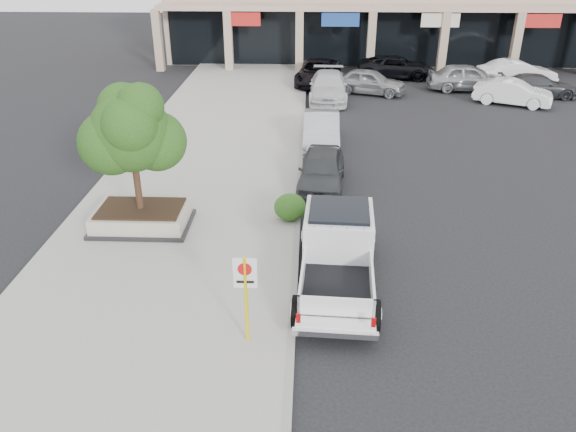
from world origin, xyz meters
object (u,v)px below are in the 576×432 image
object	(u,v)px
curb_car_a	(322,170)
lot_car_d	(396,67)
pickup_truck	(338,256)
curb_car_c	(328,87)
lot_car_c	(538,86)
lot_car_a	(369,81)
lot_car_b	(513,93)
lot_car_e	(467,77)
planter_tree	(136,131)
curb_car_d	(318,73)
curb_car_b	(321,130)
no_parking_sign	(246,289)
lot_car_f	(517,73)
planter	(142,217)

from	to	relation	value
curb_car_a	lot_car_d	xyz separation A→B (m)	(5.37, 18.91, -0.01)
pickup_truck	lot_car_d	bearing A→B (deg)	82.02
curb_car_c	lot_car_c	size ratio (longest dim) A/B	1.17
lot_car_a	lot_car_b	world-z (taller)	lot_car_a
lot_car_e	pickup_truck	bearing A→B (deg)	159.60
planter_tree	pickup_truck	xyz separation A→B (m)	(6.24, -3.16, -2.48)
curb_car_d	lot_car_a	distance (m)	3.84
pickup_truck	curb_car_b	world-z (taller)	pickup_truck
no_parking_sign	curb_car_d	bearing A→B (deg)	85.83
curb_car_b	lot_car_f	world-z (taller)	lot_car_f
curb_car_a	curb_car_c	bearing A→B (deg)	91.86
planter_tree	curb_car_d	bearing A→B (deg)	73.79
pickup_truck	curb_car_c	distance (m)	19.75
planter_tree	curb_car_d	distance (m)	21.32
planter_tree	lot_car_b	world-z (taller)	planter_tree
planter	lot_car_a	bearing A→B (deg)	63.33
lot_car_a	lot_car_d	distance (m)	4.97
planter	curb_car_b	distance (m)	10.46
pickup_truck	lot_car_d	xyz separation A→B (m)	(5.03, 25.68, -0.21)
lot_car_d	pickup_truck	bearing A→B (deg)	177.45
curb_car_c	curb_car_d	world-z (taller)	curb_car_c
lot_car_c	lot_car_f	distance (m)	2.85
no_parking_sign	lot_car_e	xyz separation A→B (m)	(11.23, 25.00, -0.80)
curb_car_a	curb_car_d	size ratio (longest dim) A/B	0.76
lot_car_a	lot_car_e	world-z (taller)	lot_car_e
planter_tree	lot_car_a	size ratio (longest dim) A/B	0.90
curb_car_a	lot_car_f	world-z (taller)	lot_car_f
no_parking_sign	lot_car_d	bearing A→B (deg)	75.65
planter_tree	pickup_truck	size ratio (longest dim) A/B	0.68
curb_car_c	no_parking_sign	bearing A→B (deg)	-94.94
lot_car_d	curb_car_c	bearing A→B (deg)	149.56
pickup_truck	lot_car_f	xyz separation A→B (m)	(12.55, 23.75, -0.13)
planter	lot_car_e	xyz separation A→B (m)	(15.36, 19.26, 0.36)
lot_car_a	planter	bearing A→B (deg)	171.69
planter	no_parking_sign	size ratio (longest dim) A/B	1.39
no_parking_sign	curb_car_d	distance (m)	26.29
pickup_truck	lot_car_d	size ratio (longest dim) A/B	1.14
planter	pickup_truck	bearing A→B (deg)	-25.27
lot_car_a	lot_car_f	world-z (taller)	lot_car_f
curb_car_b	lot_car_d	world-z (taller)	curb_car_b
curb_car_a	curb_car_c	world-z (taller)	curb_car_c
lot_car_b	pickup_truck	bearing A→B (deg)	174.22
lot_car_a	lot_car_f	distance (m)	10.07
curb_car_d	lot_car_f	size ratio (longest dim) A/B	1.15
curb_car_a	lot_car_c	distance (m)	19.42
planter	lot_car_e	world-z (taller)	lot_car_e
no_parking_sign	curb_car_a	world-z (taller)	no_parking_sign
curb_car_b	curb_car_d	size ratio (longest dim) A/B	0.83
curb_car_b	lot_car_b	distance (m)	13.44
planter_tree	no_parking_sign	bearing A→B (deg)	-55.88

